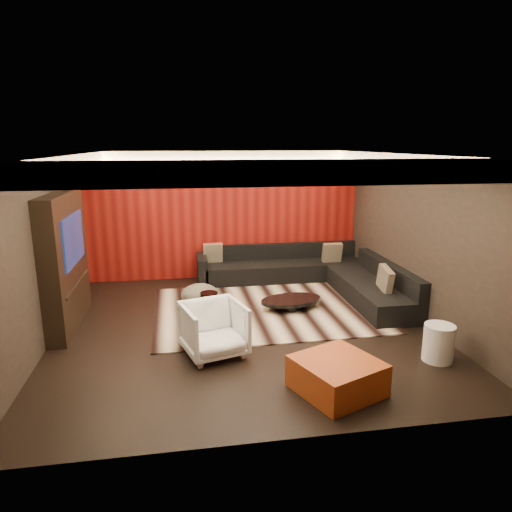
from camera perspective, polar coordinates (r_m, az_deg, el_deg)
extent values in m
cube|color=black|center=(7.64, -1.49, -8.91)|extent=(6.00, 6.00, 0.02)
cube|color=silver|center=(7.05, -1.64, 12.74)|extent=(6.00, 6.00, 0.02)
cube|color=black|center=(10.15, -3.93, 5.09)|extent=(6.00, 0.02, 2.80)
cube|color=black|center=(7.44, -25.20, 0.50)|extent=(0.02, 6.00, 2.80)
cube|color=black|center=(8.18, 19.82, 2.13)|extent=(0.02, 6.00, 2.80)
cube|color=#6B0C0A|center=(10.11, -3.91, 5.06)|extent=(5.98, 0.05, 2.78)
cube|color=silver|center=(9.73, -3.88, 12.34)|extent=(6.00, 0.60, 0.22)
cube|color=silver|center=(4.39, 3.30, 10.41)|extent=(6.00, 0.60, 0.22)
cube|color=silver|center=(7.19, -23.86, 10.65)|extent=(0.60, 4.80, 0.22)
cube|color=silver|center=(7.89, 18.59, 11.29)|extent=(0.60, 4.80, 0.22)
cube|color=#FFD899|center=(9.39, -3.66, 11.74)|extent=(4.80, 0.08, 0.04)
cube|color=#FFD899|center=(4.73, 2.37, 9.58)|extent=(4.80, 0.08, 0.04)
cube|color=#FFD899|center=(7.12, -21.10, 10.15)|extent=(0.08, 4.80, 0.04)
cube|color=#FFD899|center=(7.74, 16.28, 10.75)|extent=(0.08, 4.80, 0.04)
cube|color=black|center=(8.03, -22.78, -0.55)|extent=(0.30, 2.00, 2.20)
cube|color=black|center=(7.92, -21.89, 1.95)|extent=(0.04, 1.30, 0.80)
cube|color=black|center=(8.09, -21.41, -3.25)|extent=(0.04, 1.60, 0.04)
cube|color=beige|center=(8.38, 1.22, -6.66)|extent=(4.05, 3.06, 0.02)
cylinder|color=black|center=(8.37, 4.39, -5.95)|extent=(1.32, 1.32, 0.19)
cylinder|color=black|center=(8.19, -5.88, -5.79)|extent=(0.34, 0.34, 0.37)
ellipsoid|color=#B6AB8D|center=(8.59, -7.03, -4.80)|extent=(0.91, 0.91, 0.38)
cylinder|color=white|center=(6.92, 21.85, -10.04)|extent=(0.46, 0.46, 0.52)
cube|color=#9A3413|center=(5.83, 10.09, -14.51)|extent=(1.19, 1.19, 0.40)
imported|color=white|center=(6.59, -5.29, -9.12)|extent=(1.02, 1.04, 0.77)
cube|color=black|center=(10.16, 3.47, -1.82)|extent=(3.50, 0.90, 0.40)
cube|color=black|center=(10.40, 3.07, 0.69)|extent=(3.50, 0.20, 0.35)
cube|color=black|center=(8.97, 14.15, -4.40)|extent=(0.90, 2.60, 0.40)
cube|color=black|center=(9.01, 16.33, -1.97)|extent=(0.20, 2.60, 0.35)
cube|color=black|center=(9.90, -6.73, -1.72)|extent=(0.20, 0.90, 0.60)
cube|color=beige|center=(10.03, -5.41, 0.40)|extent=(0.42, 0.20, 0.44)
cube|color=beige|center=(10.14, 9.49, 0.43)|extent=(0.42, 0.20, 0.44)
cube|color=beige|center=(8.38, 15.87, -2.81)|extent=(0.12, 0.50, 0.50)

